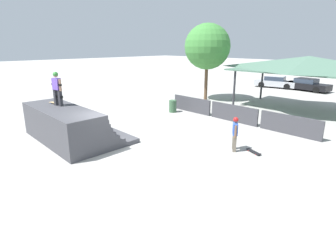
# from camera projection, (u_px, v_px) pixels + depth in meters

# --- Properties ---
(ground_plane) EXTENTS (160.00, 160.00, 0.00)m
(ground_plane) POSITION_uv_depth(u_px,v_px,m) (116.00, 149.00, 11.94)
(ground_plane) COLOR #A3A09B
(quarter_pipe_ramp) EXTENTS (5.46, 3.50, 1.68)m
(quarter_pipe_ramp) POSITION_uv_depth(u_px,v_px,m) (69.00, 126.00, 12.95)
(quarter_pipe_ramp) COLOR #424247
(quarter_pipe_ramp) RESTS_ON ground
(skater_on_deck) EXTENTS (0.72, 0.32, 1.68)m
(skater_on_deck) POSITION_uv_depth(u_px,v_px,m) (57.00, 86.00, 12.79)
(skater_on_deck) COLOR #2D2D33
(skater_on_deck) RESTS_ON quarter_pipe_ramp
(skateboard_on_deck) EXTENTS (0.84, 0.38, 0.09)m
(skateboard_on_deck) POSITION_uv_depth(u_px,v_px,m) (55.00, 103.00, 13.39)
(skateboard_on_deck) COLOR blue
(skateboard_on_deck) RESTS_ON quarter_pipe_ramp
(bystander_walking) EXTENTS (0.44, 0.55, 1.56)m
(bystander_walking) POSITION_uv_depth(u_px,v_px,m) (235.00, 131.00, 11.61)
(bystander_walking) COLOR #6B6051
(bystander_walking) RESTS_ON ground
(skateboard_on_ground) EXTENTS (0.81, 0.47, 0.09)m
(skateboard_on_ground) POSITION_uv_depth(u_px,v_px,m) (254.00, 152.00, 11.53)
(skateboard_on_ground) COLOR red
(skateboard_on_ground) RESTS_ON ground
(barrier_fence) EXTENTS (10.05, 0.12, 1.05)m
(barrier_fence) POSITION_uv_depth(u_px,v_px,m) (234.00, 113.00, 16.19)
(barrier_fence) COLOR #3D3D42
(barrier_fence) RESTS_ON ground
(pavilion_shelter) EXTENTS (10.16, 5.23, 3.89)m
(pavilion_shelter) POSITION_uv_depth(u_px,v_px,m) (309.00, 64.00, 17.93)
(pavilion_shelter) COLOR #2D2D33
(pavilion_shelter) RESTS_ON ground
(tree_beside_pavilion) EXTENTS (3.79, 3.79, 6.39)m
(tree_beside_pavilion) POSITION_uv_depth(u_px,v_px,m) (207.00, 47.00, 21.79)
(tree_beside_pavilion) COLOR brown
(tree_beside_pavilion) RESTS_ON ground
(trash_bin) EXTENTS (0.52, 0.52, 0.85)m
(trash_bin) POSITION_uv_depth(u_px,v_px,m) (173.00, 106.00, 18.51)
(trash_bin) COLOR #385B3D
(trash_bin) RESTS_ON ground
(parked_car_silver) EXTENTS (4.62, 2.45, 1.27)m
(parked_car_silver) POSITION_uv_depth(u_px,v_px,m) (276.00, 82.00, 29.22)
(parked_car_silver) COLOR #A8AAAF
(parked_car_silver) RESTS_ON ground
(parked_car_black) EXTENTS (4.50, 2.22, 1.27)m
(parked_car_black) POSITION_uv_depth(u_px,v_px,m) (307.00, 85.00, 27.28)
(parked_car_black) COLOR black
(parked_car_black) RESTS_ON ground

